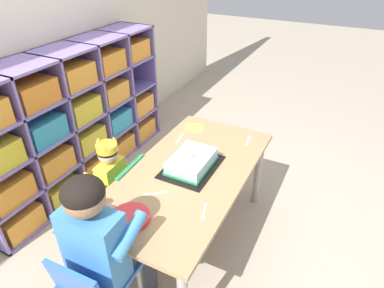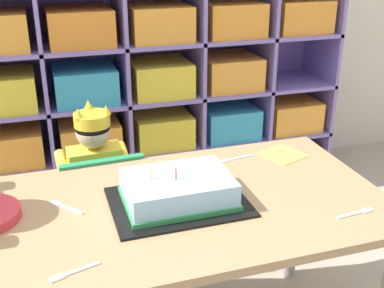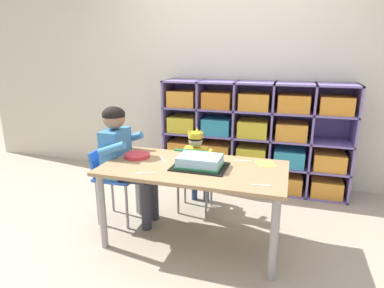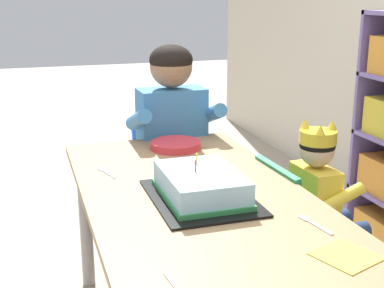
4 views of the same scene
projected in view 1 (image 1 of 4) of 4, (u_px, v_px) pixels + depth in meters
The scene contains 14 objects.
ground at pixel (189, 241), 2.45m from camera, with size 16.00×16.00×0.00m, color tan.
storage_cubby_shelf at pixel (74, 123), 2.85m from camera, with size 2.01×0.40×1.19m.
activity_table at pixel (188, 181), 2.16m from camera, with size 1.40×0.72×0.64m.
classroom_chair_blue at pixel (122, 194), 2.32m from camera, with size 0.35×0.33×0.66m.
child_with_crown at pixel (106, 176), 2.30m from camera, with size 0.30×0.31×0.81m.
classroom_chair_adult_side at pixel (95, 283), 1.67m from camera, with size 0.37×0.33×0.67m.
adult_helper_seated at pixel (103, 236), 1.64m from camera, with size 0.44×0.41×1.05m.
birthday_cake_on_tray at pixel (191, 162), 2.13m from camera, with size 0.41×0.31×0.13m.
paper_plate_stack at pixel (130, 217), 1.74m from camera, with size 0.21×0.21×0.03m, color #DB333D.
paper_napkin_square at pixel (194, 128), 2.60m from camera, with size 0.14×0.14×0.00m, color #F4DB4C.
fork_near_cake_tray at pixel (153, 194), 1.93m from camera, with size 0.09×0.11×0.00m.
fork_beside_plate_stack at pixel (204, 213), 1.79m from camera, with size 0.13×0.05×0.00m.
fork_at_table_front_edge at pixel (180, 139), 2.46m from camera, with size 0.14×0.04×0.00m.
fork_near_child_seat at pixel (249, 140), 2.44m from camera, with size 0.13×0.03×0.00m.
Camera 1 is at (-1.51, -0.79, 1.91)m, focal length 30.93 mm.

